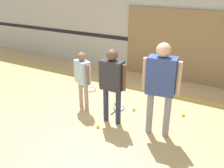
{
  "coord_description": "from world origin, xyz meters",
  "views": [
    {
      "loc": [
        2.04,
        -3.88,
        2.83
      ],
      "look_at": [
        -0.09,
        0.08,
        0.86
      ],
      "focal_mm": 40.0,
      "sensor_mm": 36.0,
      "label": 1
    }
  ],
  "objects_px": {
    "person_student_left": "(82,75)",
    "tennis_ball_near_instructor": "(98,126)",
    "person_instructor": "(112,79)",
    "racket_spare_on_floor": "(118,109)",
    "racket_second_spare": "(90,89)",
    "tennis_ball_stray_left": "(183,115)",
    "tennis_ball_by_spare_racket": "(115,103)",
    "person_student_right": "(161,81)",
    "tennis_ball_stray_right": "(134,109)"
  },
  "relations": [
    {
      "from": "person_instructor",
      "to": "tennis_ball_stray_right",
      "type": "height_order",
      "value": "person_instructor"
    },
    {
      "from": "tennis_ball_by_spare_racket",
      "to": "person_student_right",
      "type": "bearing_deg",
      "value": -27.93
    },
    {
      "from": "tennis_ball_by_spare_racket",
      "to": "tennis_ball_stray_right",
      "type": "relative_size",
      "value": 1.0
    },
    {
      "from": "tennis_ball_by_spare_racket",
      "to": "tennis_ball_stray_left",
      "type": "bearing_deg",
      "value": 8.14
    },
    {
      "from": "tennis_ball_near_instructor",
      "to": "person_student_right",
      "type": "bearing_deg",
      "value": 19.0
    },
    {
      "from": "person_instructor",
      "to": "tennis_ball_stray_left",
      "type": "distance_m",
      "value": 1.83
    },
    {
      "from": "racket_second_spare",
      "to": "tennis_ball_stray_right",
      "type": "distance_m",
      "value": 1.57
    },
    {
      "from": "person_student_right",
      "to": "tennis_ball_near_instructor",
      "type": "xyz_separation_m",
      "value": [
        -1.11,
        -0.38,
        -1.08
      ]
    },
    {
      "from": "person_instructor",
      "to": "racket_spare_on_floor",
      "type": "xyz_separation_m",
      "value": [
        -0.12,
        0.53,
        -0.96
      ]
    },
    {
      "from": "person_student_right",
      "to": "person_student_left",
      "type": "bearing_deg",
      "value": -11.73
    },
    {
      "from": "tennis_ball_near_instructor",
      "to": "tennis_ball_by_spare_racket",
      "type": "relative_size",
      "value": 1.0
    },
    {
      "from": "racket_second_spare",
      "to": "person_student_right",
      "type": "bearing_deg",
      "value": 169.32
    },
    {
      "from": "racket_spare_on_floor",
      "to": "tennis_ball_near_instructor",
      "type": "distance_m",
      "value": 0.88
    },
    {
      "from": "racket_spare_on_floor",
      "to": "tennis_ball_by_spare_racket",
      "type": "bearing_deg",
      "value": -129.92
    },
    {
      "from": "racket_second_spare",
      "to": "tennis_ball_stray_left",
      "type": "xyz_separation_m",
      "value": [
        2.54,
        -0.18,
        0.02
      ]
    },
    {
      "from": "person_student_right",
      "to": "tennis_ball_stray_left",
      "type": "distance_m",
      "value": 1.43
    },
    {
      "from": "person_student_left",
      "to": "racket_second_spare",
      "type": "height_order",
      "value": "person_student_left"
    },
    {
      "from": "tennis_ball_near_instructor",
      "to": "racket_second_spare",
      "type": "bearing_deg",
      "value": 127.97
    },
    {
      "from": "person_student_left",
      "to": "tennis_ball_stray_left",
      "type": "xyz_separation_m",
      "value": [
        2.12,
        0.72,
        -0.79
      ]
    },
    {
      "from": "racket_second_spare",
      "to": "person_student_left",
      "type": "bearing_deg",
      "value": 130.19
    },
    {
      "from": "person_student_left",
      "to": "racket_second_spare",
      "type": "bearing_deg",
      "value": 139.96
    },
    {
      "from": "tennis_ball_by_spare_racket",
      "to": "person_student_left",
      "type": "bearing_deg",
      "value": -138.49
    },
    {
      "from": "racket_spare_on_floor",
      "to": "tennis_ball_stray_right",
      "type": "xyz_separation_m",
      "value": [
        0.34,
        0.1,
        0.02
      ]
    },
    {
      "from": "racket_spare_on_floor",
      "to": "person_student_right",
      "type": "bearing_deg",
      "value": 69.89
    },
    {
      "from": "person_instructor",
      "to": "tennis_ball_by_spare_racket",
      "type": "bearing_deg",
      "value": 111.93
    },
    {
      "from": "tennis_ball_stray_right",
      "to": "tennis_ball_near_instructor",
      "type": "bearing_deg",
      "value": -110.31
    },
    {
      "from": "tennis_ball_stray_right",
      "to": "person_student_right",
      "type": "bearing_deg",
      "value": -38.82
    },
    {
      "from": "person_instructor",
      "to": "tennis_ball_stray_left",
      "type": "xyz_separation_m",
      "value": [
        1.27,
        0.93,
        -0.93
      ]
    },
    {
      "from": "tennis_ball_near_instructor",
      "to": "tennis_ball_by_spare_racket",
      "type": "height_order",
      "value": "same"
    },
    {
      "from": "person_student_right",
      "to": "tennis_ball_stray_left",
      "type": "relative_size",
      "value": 27.27
    },
    {
      "from": "person_student_left",
      "to": "tennis_ball_near_instructor",
      "type": "bearing_deg",
      "value": -13.33
    },
    {
      "from": "person_instructor",
      "to": "person_student_right",
      "type": "height_order",
      "value": "person_student_right"
    },
    {
      "from": "tennis_ball_by_spare_racket",
      "to": "racket_spare_on_floor",
      "type": "bearing_deg",
      "value": -44.48
    },
    {
      "from": "person_student_left",
      "to": "tennis_ball_stray_right",
      "type": "distance_m",
      "value": 1.4
    },
    {
      "from": "person_instructor",
      "to": "person_student_left",
      "type": "distance_m",
      "value": 0.88
    },
    {
      "from": "person_instructor",
      "to": "person_student_left",
      "type": "height_order",
      "value": "person_instructor"
    },
    {
      "from": "person_student_right",
      "to": "tennis_ball_stray_right",
      "type": "distance_m",
      "value": 1.44
    },
    {
      "from": "person_student_right",
      "to": "racket_spare_on_floor",
      "type": "bearing_deg",
      "value": -30.93
    },
    {
      "from": "racket_second_spare",
      "to": "tennis_ball_by_spare_racket",
      "type": "distance_m",
      "value": 1.06
    },
    {
      "from": "person_student_left",
      "to": "tennis_ball_stray_right",
      "type": "bearing_deg",
      "value": 46.3
    },
    {
      "from": "person_student_right",
      "to": "tennis_ball_stray_left",
      "type": "height_order",
      "value": "person_student_right"
    },
    {
      "from": "person_student_right",
      "to": "tennis_ball_near_instructor",
      "type": "bearing_deg",
      "value": 12.73
    },
    {
      "from": "person_instructor",
      "to": "racket_spare_on_floor",
      "type": "height_order",
      "value": "person_instructor"
    },
    {
      "from": "racket_spare_on_floor",
      "to": "tennis_ball_by_spare_racket",
      "type": "relative_size",
      "value": 7.21
    },
    {
      "from": "racket_spare_on_floor",
      "to": "tennis_ball_stray_left",
      "type": "xyz_separation_m",
      "value": [
        1.39,
        0.39,
        0.02
      ]
    },
    {
      "from": "person_student_left",
      "to": "tennis_ball_near_instructor",
      "type": "xyz_separation_m",
      "value": [
        0.71,
        -0.55,
        -0.79
      ]
    },
    {
      "from": "racket_second_spare",
      "to": "tennis_ball_stray_left",
      "type": "bearing_deg",
      "value": -169.21
    },
    {
      "from": "person_instructor",
      "to": "tennis_ball_by_spare_racket",
      "type": "height_order",
      "value": "person_instructor"
    },
    {
      "from": "tennis_ball_near_instructor",
      "to": "tennis_ball_by_spare_racket",
      "type": "distance_m",
      "value": 1.06
    },
    {
      "from": "person_student_left",
      "to": "tennis_ball_stray_left",
      "type": "height_order",
      "value": "person_student_left"
    }
  ]
}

